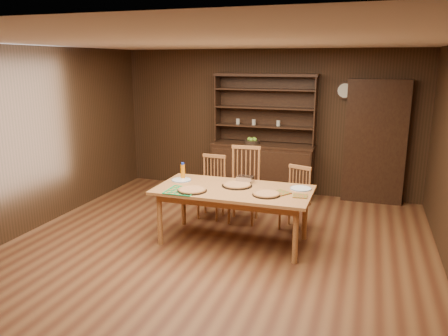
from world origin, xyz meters
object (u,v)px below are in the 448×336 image
(china_hutch, at_px, (263,162))
(chair_right, at_px, (296,196))
(juice_bottle, at_px, (183,171))
(chair_left, at_px, (212,184))
(chair_center, at_px, (244,181))
(dining_table, at_px, (233,194))

(china_hutch, relative_size, chair_right, 2.35)
(chair_right, bearing_deg, juice_bottle, -141.33)
(chair_right, bearing_deg, chair_left, -165.01)
(chair_center, bearing_deg, china_hutch, 88.15)
(china_hutch, xyz_separation_m, dining_table, (0.15, -2.28, 0.08))
(china_hutch, relative_size, juice_bottle, 9.16)
(chair_left, bearing_deg, chair_right, -3.09)
(dining_table, height_order, chair_center, chair_center)
(dining_table, xyz_separation_m, juice_bottle, (-0.83, 0.24, 0.19))
(dining_table, bearing_deg, chair_center, 96.47)
(chair_center, bearing_deg, juice_bottle, -142.64)
(chair_left, relative_size, chair_center, 0.85)
(chair_left, distance_m, chair_right, 1.33)
(china_hutch, xyz_separation_m, chair_right, (0.86, -1.51, -0.11))
(dining_table, distance_m, chair_center, 0.89)
(china_hutch, height_order, chair_right, china_hutch)
(chair_center, relative_size, chair_right, 1.23)
(chair_right, distance_m, juice_bottle, 1.67)
(chair_right, bearing_deg, chair_center, -168.08)
(chair_right, bearing_deg, china_hutch, 139.37)
(china_hutch, bearing_deg, juice_bottle, -108.50)
(chair_right, xyz_separation_m, juice_bottle, (-1.54, -0.53, 0.37))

